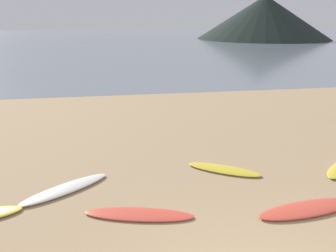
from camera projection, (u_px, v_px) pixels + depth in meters
ground_plane at (167, 117)px, 12.72m from camera, size 120.00×120.00×0.20m
ocean_water at (129, 38)px, 62.66m from camera, size 140.00×100.00×0.01m
headland_hill at (263, 17)px, 58.57m from camera, size 25.84×25.84×8.12m
surfboard_3 at (66, 189)px, 7.10m from camera, size 2.09×1.57×0.09m
surfboard_4 at (139, 214)px, 6.20m from camera, size 2.35×0.97×0.06m
surfboard_5 at (224, 169)px, 8.03m from camera, size 1.96×1.39×0.07m
surfboard_6 at (307, 209)px, 6.36m from camera, size 2.39×0.81×0.08m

